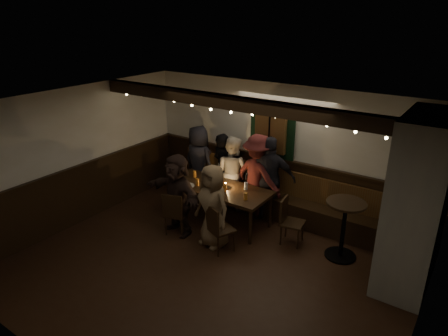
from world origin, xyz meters
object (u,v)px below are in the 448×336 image
Objects in this scene: chair_near_right at (217,226)px; high_top at (344,223)px; person_e at (270,179)px; chair_end at (288,218)px; person_b at (223,169)px; person_d at (258,176)px; dining_table at (218,190)px; person_c at (232,172)px; person_f at (177,194)px; chair_near_left at (174,211)px; person_a at (199,161)px; person_g at (213,206)px.

chair_near_right is 0.84× the size of high_top.
chair_end is at bearing 119.37° from person_e.
chair_end is at bearing 175.40° from person_b.
dining_table is at bearing 66.25° from person_d.
person_f reaches higher than person_c.
chair_near_left is at bearing 83.07° from person_c.
person_c is (0.90, -0.04, -0.03)m from person_a.
chair_near_right is 0.51× the size of person_d.
high_top is at bearing 20.42° from chair_near_left.
chair_near_right is 0.56× the size of person_f.
chair_end is 0.55× the size of person_b.
person_a reaches higher than chair_near_left.
chair_near_left is at bearing 106.79° from person_b.
chair_end is 2.00m from person_b.
dining_table is 0.86m from person_b.
person_e reaches higher than person_a.
chair_near_left is 0.96m from chair_near_right.
person_d is at bearing -177.66° from person_a.
person_f is at bearing -161.70° from high_top.
person_f is (-2.77, -0.92, 0.12)m from high_top.
chair_near_right is 0.57× the size of person_g.
chair_near_left is 0.50× the size of person_e.
person_d is (1.53, -0.09, 0.05)m from person_a.
person_g is (1.46, -1.49, -0.05)m from person_a.
chair_near_right is at bearing -149.91° from high_top.
dining_table is at bearing 133.41° from person_b.
high_top is at bearing 175.94° from person_a.
person_d is 0.26m from person_e.
person_c is at bearing 8.17° from person_d.
person_f is at bearing 71.09° from person_d.
chair_end is at bearing 27.33° from chair_near_left.
person_c is (-1.60, 0.63, 0.29)m from chair_end.
person_b reaches higher than person_c.
person_c is (-0.15, 0.71, 0.09)m from dining_table.
chair_near_left is at bearing -112.79° from dining_table.
high_top is at bearing 177.74° from person_d.
person_b reaches higher than chair_near_right.
dining_table reaches higher than chair_end.
chair_near_right is 1.61m from person_e.
person_d reaches higher than person_c.
person_e is (1.15, -0.06, 0.07)m from person_b.
person_b is (0.65, -0.00, -0.03)m from person_a.
person_c is 0.91× the size of person_e.
person_g is (0.79, 0.01, -0.02)m from person_f.
person_f is (-0.86, -1.41, -0.08)m from person_d.
person_a reaches higher than person_b.
chair_near_left is 1.61m from person_c.
chair_near_left is 0.52× the size of person_a.
chair_end is 0.83× the size of high_top.
high_top is 1.99m from person_d.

